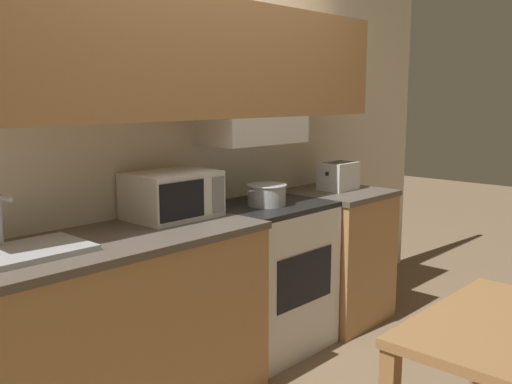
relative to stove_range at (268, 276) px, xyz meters
The scene contains 9 objects.
ground_plane 0.70m from the stove_range, 147.23° to the left, with size 16.00×16.00×0.00m, color #7F664C.
wall_back 1.14m from the stove_range, 152.67° to the left, with size 5.26×0.38×2.55m.
lower_counter_main 1.12m from the stove_range, behind, with size 1.53×0.64×0.90m.
lower_counter_right_stub 0.67m from the stove_range, ahead, with size 0.64×0.64×0.90m.
stove_range is the anchor object (origin of this frame).
cooking_pot 0.52m from the stove_range, 145.91° to the right, with size 0.31×0.24×0.13m.
microwave 0.87m from the stove_range, behind, with size 0.45×0.35×0.24m.
toaster 0.89m from the stove_range, ahead, with size 0.26×0.19×0.19m.
sink_basin 1.61m from the stove_range, behind, with size 0.57×0.33×0.24m.
Camera 1 is at (-2.04, -2.51, 1.54)m, focal length 40.00 mm.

